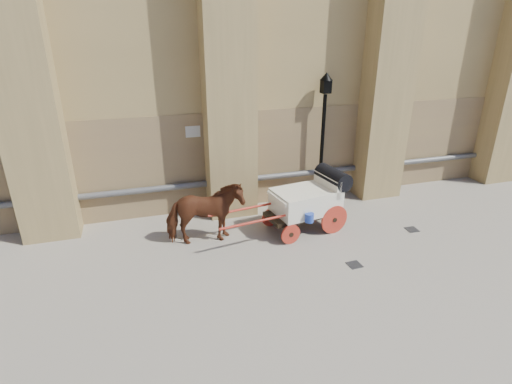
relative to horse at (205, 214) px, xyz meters
name	(u,v)px	position (x,y,z in m)	size (l,w,h in m)	color
ground	(309,269)	(2.09, -1.94, -0.83)	(90.00, 90.00, 0.00)	gray
horse	(205,214)	(0.00, 0.00, 0.00)	(0.90, 1.97, 1.66)	brown
carriage	(310,199)	(2.91, -0.02, 0.07)	(3.91, 1.57, 1.66)	black
street_lamp	(323,136)	(4.04, 1.70, 1.34)	(0.38, 0.38, 4.05)	black
drain_grate_near	(354,265)	(3.20, -2.11, -0.82)	(0.32, 0.32, 0.01)	black
drain_grate_far	(412,229)	(5.66, -0.98, -0.82)	(0.32, 0.32, 0.01)	black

